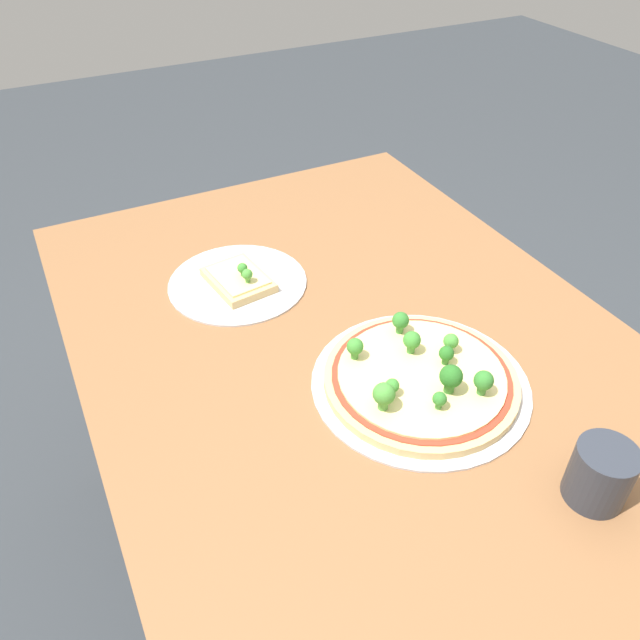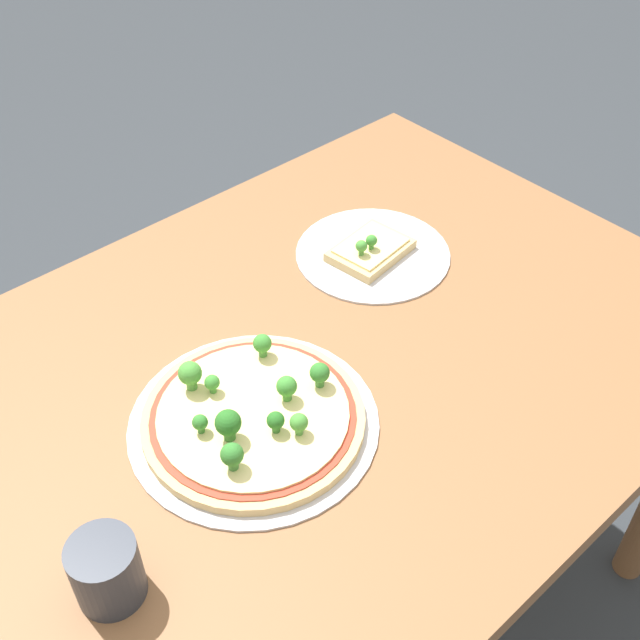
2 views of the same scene
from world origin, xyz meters
The scene contains 5 objects.
ground_plane centered at (0.00, 0.00, 0.00)m, with size 8.00×8.00×0.00m, color #33383D.
dining_table centered at (0.00, 0.00, 0.64)m, with size 1.25×0.88×0.73m.
pizza_tray_whole centered at (0.14, 0.04, 0.74)m, with size 0.34×0.34×0.07m.
pizza_tray_slice centered at (-0.24, -0.12, 0.74)m, with size 0.26×0.26×0.05m.
drinking_cup centered at (0.41, 0.12, 0.77)m, with size 0.08×0.08×0.09m, color #2D333D.
Camera 2 is at (0.54, 0.62, 1.56)m, focal length 45.00 mm.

